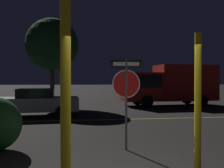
{
  "coord_description": "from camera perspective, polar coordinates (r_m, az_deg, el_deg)",
  "views": [
    {
      "loc": [
        -1.06,
        -4.26,
        1.81
      ],
      "look_at": [
        0.22,
        5.04,
        1.71
      ],
      "focal_mm": 40.0,
      "sensor_mm": 36.0,
      "label": 1
    }
  ],
  "objects": [
    {
      "name": "tree_2",
      "position": [
        18.69,
        -13.53,
        8.7
      ],
      "size": [
        3.77,
        3.77,
        6.35
      ],
      "color": "#422D1E",
      "rests_on": "ground_plane"
    },
    {
      "name": "yellow_pole_left",
      "position": [
        3.94,
        -10.57,
        -0.54
      ],
      "size": [
        0.16,
        0.16,
        3.46
      ],
      "primitive_type": "cylinder",
      "color": "yellow",
      "rests_on": "ground_plane"
    },
    {
      "name": "yellow_pole_right",
      "position": [
        5.02,
        19.04,
        -4.49
      ],
      "size": [
        0.13,
        0.13,
        2.73
      ],
      "primitive_type": "cylinder",
      "color": "yellow",
      "rests_on": "ground_plane"
    },
    {
      "name": "stop_sign",
      "position": [
        6.56,
        3.26,
        -0.3
      ],
      "size": [
        0.86,
        0.06,
        2.42
      ],
      "rotation": [
        0.0,
        0.0,
        -0.01
      ],
      "color": "#4C4C51",
      "rests_on": "ground_plane"
    },
    {
      "name": "road_center_stripe",
      "position": [
        11.84,
        -2.61,
        -8.16
      ],
      "size": [
        39.88,
        0.12,
        0.01
      ],
      "primitive_type": "cube",
      "color": "gold",
      "rests_on": "ground_plane"
    },
    {
      "name": "passing_car_2",
      "position": [
        13.49,
        -17.39,
        -4.01
      ],
      "size": [
        4.72,
        2.22,
        1.44
      ],
      "rotation": [
        0.0,
        0.0,
        1.63
      ],
      "color": "#9E9EA3",
      "rests_on": "ground_plane"
    },
    {
      "name": "delivery_truck",
      "position": [
        19.03,
        12.73,
        0.03
      ],
      "size": [
        7.05,
        2.8,
        3.02
      ],
      "rotation": [
        0.0,
        0.0,
        1.63
      ],
      "color": "maroon",
      "rests_on": "ground_plane"
    }
  ]
}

